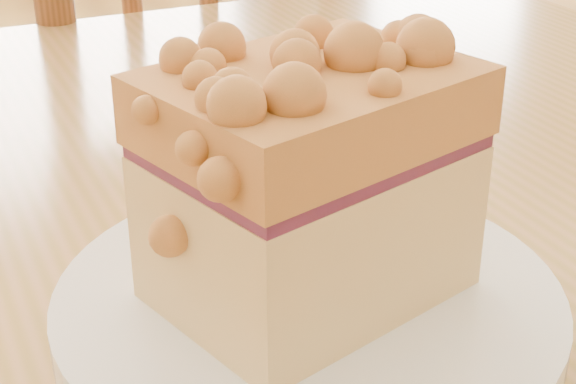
{
  "coord_description": "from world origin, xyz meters",
  "views": [
    {
      "loc": [
        0.04,
        -0.36,
        0.97
      ],
      "look_at": [
        0.14,
        -0.02,
        0.8
      ],
      "focal_mm": 55.0,
      "sensor_mm": 36.0,
      "label": 1
    }
  ],
  "objects_px": {
    "cafe_chair_main": "(147,171)",
    "cake_slice": "(309,169)",
    "plate": "(308,308)",
    "cafe_table_main": "(65,360)"
  },
  "relations": [
    {
      "from": "cafe_chair_main",
      "to": "cake_slice",
      "type": "xyz_separation_m",
      "value": [
        -0.03,
        -0.74,
        0.34
      ]
    },
    {
      "from": "cafe_chair_main",
      "to": "plate",
      "type": "xyz_separation_m",
      "value": [
        -0.03,
        -0.75,
        0.27
      ]
    },
    {
      "from": "cafe_chair_main",
      "to": "cake_slice",
      "type": "height_order",
      "value": "cafe_chair_main"
    },
    {
      "from": "plate",
      "to": "cafe_chair_main",
      "type": "bearing_deg",
      "value": 87.8
    },
    {
      "from": "cake_slice",
      "to": "cafe_table_main",
      "type": "bearing_deg",
      "value": 100.35
    },
    {
      "from": "cafe_chair_main",
      "to": "plate",
      "type": "bearing_deg",
      "value": 64.22
    },
    {
      "from": "cafe_table_main",
      "to": "plate",
      "type": "height_order",
      "value": "plate"
    },
    {
      "from": "cafe_table_main",
      "to": "plate",
      "type": "relative_size",
      "value": 5.43
    },
    {
      "from": "cafe_table_main",
      "to": "cafe_chair_main",
      "type": "relative_size",
      "value": 1.24
    },
    {
      "from": "cafe_table_main",
      "to": "cafe_chair_main",
      "type": "xyz_separation_m",
      "value": [
        0.13,
        0.59,
        -0.15
      ]
    }
  ]
}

